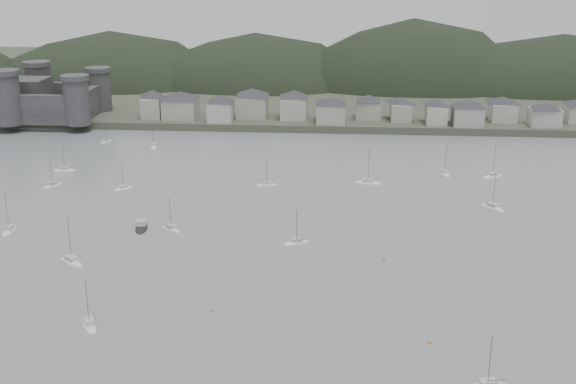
{
  "coord_description": "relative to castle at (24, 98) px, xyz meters",
  "views": [
    {
      "loc": [
        14.31,
        -114.24,
        67.9
      ],
      "look_at": [
        0.0,
        75.0,
        6.0
      ],
      "focal_mm": 45.17,
      "sensor_mm": 36.0,
      "label": 1
    }
  ],
  "objects": [
    {
      "name": "castle",
      "position": [
        0.0,
        0.0,
        0.0
      ],
      "size": [
        66.0,
        43.0,
        20.0
      ],
      "color": "#2E2E30",
      "rests_on": "far_shore_land"
    },
    {
      "name": "waterfront_town",
      "position": [
        170.59,
        3.54,
        -2.3
      ],
      "size": [
        451.48,
        28.46,
        12.92
      ],
      "color": "#9E9B91",
      "rests_on": "far_shore_land"
    },
    {
      "name": "ground",
      "position": [
        120.0,
        -179.8,
        -10.96
      ],
      "size": [
        900.0,
        900.0,
        0.0
      ],
      "primitive_type": "plane",
      "color": "slate",
      "rests_on": "ground"
    },
    {
      "name": "mooring_buoys",
      "position": [
        136.79,
        -136.58,
        -10.81
      ],
      "size": [
        174.28,
        113.81,
        0.7
      ],
      "color": "#C57241",
      "rests_on": "ground"
    },
    {
      "name": "motor_launch_far",
      "position": [
        82.62,
        -120.1,
        -10.68
      ],
      "size": [
        4.53,
        9.12,
        4.07
      ],
      "rotation": [
        0.0,
        0.0,
        3.31
      ],
      "color": "black",
      "rests_on": "ground"
    },
    {
      "name": "far_shore_land",
      "position": [
        120.0,
        115.2,
        -9.46
      ],
      "size": [
        900.0,
        250.0,
        3.0
      ],
      "primitive_type": "cube",
      "color": "#383D2D",
      "rests_on": "ground"
    },
    {
      "name": "moored_fleet",
      "position": [
        113.57,
        -111.1,
        -10.79
      ],
      "size": [
        221.98,
        163.27,
        12.7
      ],
      "color": "silver",
      "rests_on": "ground"
    },
    {
      "name": "forested_ridge",
      "position": [
        124.83,
        89.6,
        -22.25
      ],
      "size": [
        851.55,
        103.94,
        102.57
      ],
      "color": "black",
      "rests_on": "ground"
    },
    {
      "name": "sailboat_lead",
      "position": [
        68.05,
        -87.34,
        -10.78
      ],
      "size": [
        6.16,
        5.76,
        8.78
      ],
      "rotation": [
        0.0,
        0.0,
        2.29
      ],
      "color": "silver",
      "rests_on": "ground"
    }
  ]
}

